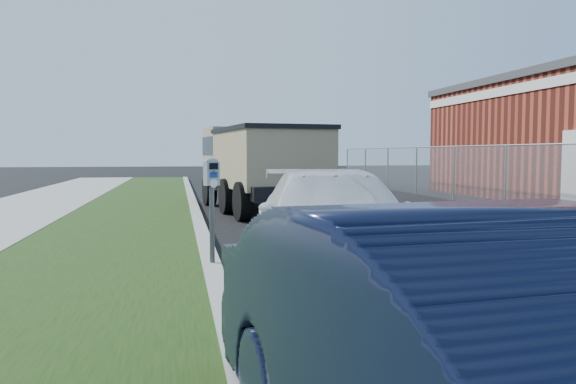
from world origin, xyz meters
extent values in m
plane|color=black|center=(0.00, 0.00, 0.00)|extent=(120.00, 120.00, 0.00)
cube|color=gray|center=(-2.60, 2.00, 0.07)|extent=(0.25, 50.00, 0.15)
cube|color=#16350E|center=(-4.20, 2.00, 0.07)|extent=(3.00, 50.00, 0.13)
plane|color=slate|center=(6.00, 7.00, 0.90)|extent=(0.00, 30.00, 30.00)
cylinder|color=#969CA4|center=(6.00, 7.00, 1.80)|extent=(0.04, 30.00, 0.04)
cylinder|color=#969CA4|center=(6.00, 7.00, 0.90)|extent=(0.06, 0.06, 1.80)
cylinder|color=#969CA4|center=(6.00, 10.00, 0.90)|extent=(0.06, 0.06, 1.80)
cylinder|color=#969CA4|center=(6.00, 13.00, 0.90)|extent=(0.06, 0.06, 1.80)
cylinder|color=#969CA4|center=(6.00, 16.00, 0.90)|extent=(0.06, 0.06, 1.80)
cylinder|color=#969CA4|center=(6.00, 19.00, 0.90)|extent=(0.06, 0.06, 1.80)
cylinder|color=#969CA4|center=(6.00, 22.00, 0.90)|extent=(0.06, 0.06, 1.80)
cube|color=silver|center=(7.48, 8.00, 3.60)|extent=(0.06, 14.00, 0.30)
cube|color=silver|center=(7.45, 6.00, 1.10)|extent=(0.08, 1.10, 2.20)
cylinder|color=#3F4247|center=(-2.59, 0.12, 0.64)|extent=(0.08, 0.08, 1.01)
cube|color=slate|center=(-2.59, 0.12, 1.31)|extent=(0.21, 0.18, 0.30)
ellipsoid|color=slate|center=(-2.59, 0.12, 1.47)|extent=(0.23, 0.19, 0.12)
cube|color=black|center=(-2.56, 0.05, 1.41)|extent=(0.12, 0.06, 0.08)
cube|color=navy|center=(-2.56, 0.06, 1.30)|extent=(0.11, 0.05, 0.07)
cylinder|color=silver|center=(-2.56, 0.06, 1.19)|extent=(0.11, 0.05, 0.11)
cube|color=#3F4247|center=(-2.56, 0.06, 1.33)|extent=(0.04, 0.02, 0.05)
imported|color=white|center=(-1.08, -0.23, 0.68)|extent=(2.51, 4.90, 1.36)
cube|color=black|center=(-0.77, 7.92, 0.67)|extent=(2.77, 6.10, 0.32)
cube|color=#8C7A5A|center=(-1.05, 10.02, 1.43)|extent=(2.36, 1.92, 1.84)
cube|color=black|center=(-1.05, 10.02, 1.79)|extent=(2.39, 1.95, 0.55)
cube|color=#8C7A5A|center=(-0.68, 7.19, 1.43)|extent=(2.69, 4.12, 1.47)
cube|color=black|center=(-0.68, 7.19, 2.19)|extent=(2.80, 4.22, 0.11)
cube|color=black|center=(-1.16, 10.89, 0.60)|extent=(2.21, 0.42, 0.28)
cylinder|color=black|center=(-2.09, 9.79, 0.46)|extent=(0.41, 0.95, 0.92)
cylinder|color=black|center=(0.01, 10.07, 0.46)|extent=(0.41, 0.95, 0.92)
cylinder|color=black|center=(-1.76, 7.33, 0.46)|extent=(0.41, 0.95, 0.92)
cylinder|color=black|center=(0.33, 7.60, 0.46)|extent=(0.41, 0.95, 0.92)
cylinder|color=black|center=(-1.55, 5.68, 0.46)|extent=(0.41, 0.95, 0.92)
cylinder|color=black|center=(0.55, 5.96, 0.46)|extent=(0.41, 0.95, 0.92)
camera|label=1|loc=(-3.02, -7.22, 1.59)|focal=35.00mm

